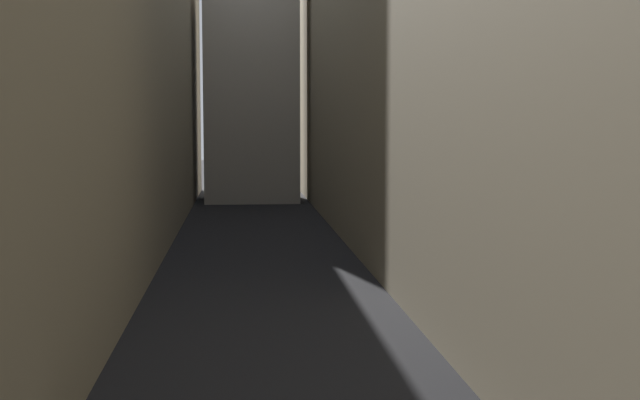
# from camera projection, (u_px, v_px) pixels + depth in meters

# --- Properties ---
(ground_plane) EXTENTS (264.00, 264.00, 0.00)m
(ground_plane) POSITION_uv_depth(u_px,v_px,m) (265.00, 282.00, 40.95)
(ground_plane) COLOR black
(building_block_left) EXTENTS (12.92, 108.00, 21.80)m
(building_block_left) POSITION_uv_depth(u_px,v_px,m) (14.00, 56.00, 40.80)
(building_block_left) COLOR gray
(building_block_left) RESTS_ON ground
(building_block_right) EXTENTS (10.61, 108.00, 22.80)m
(building_block_right) POSITION_uv_depth(u_px,v_px,m) (476.00, 49.00, 42.89)
(building_block_right) COLOR gray
(building_block_right) RESTS_ON ground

